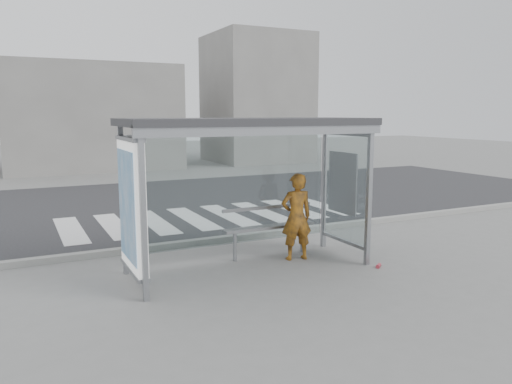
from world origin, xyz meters
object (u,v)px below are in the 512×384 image
at_px(bus_shelter, 228,157).
at_px(soda_can, 379,266).
at_px(person, 296,217).
at_px(bench, 269,227).

relative_size(bus_shelter, soda_can, 32.65).
bearing_deg(person, bench, -41.67).
bearing_deg(bench, person, -51.19).
bearing_deg(bench, bus_shelter, -153.83).
bearing_deg(soda_can, person, 133.47).
distance_m(bus_shelter, soda_can, 3.28).
relative_size(bus_shelter, bench, 2.28).
relative_size(bench, soda_can, 14.30).
xyz_separation_m(bus_shelter, bench, (1.06, 0.52, -1.42)).
bearing_deg(bus_shelter, person, 3.97).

